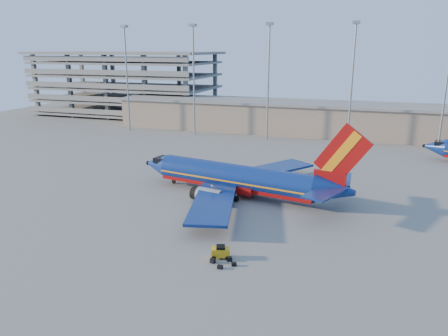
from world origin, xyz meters
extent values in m
plane|color=slate|center=(0.00, 0.00, 0.00)|extent=(220.00, 220.00, 0.00)
cube|color=#88745E|center=(10.00, 58.00, 4.00)|extent=(120.00, 15.00, 8.00)
cube|color=slate|center=(10.00, 58.00, 8.20)|extent=(122.00, 16.00, 0.60)
cube|color=slate|center=(-62.00, 74.00, 1.00)|extent=(60.00, 30.00, 0.70)
cube|color=slate|center=(-62.00, 74.00, 5.20)|extent=(60.00, 30.00, 0.70)
cube|color=slate|center=(-62.00, 74.00, 9.40)|extent=(60.00, 30.00, 0.70)
cube|color=slate|center=(-62.00, 74.00, 13.60)|extent=(60.00, 30.00, 0.70)
cube|color=slate|center=(-62.00, 74.00, 17.80)|extent=(60.00, 30.00, 0.70)
cube|color=slate|center=(-62.00, 74.00, 21.00)|extent=(62.00, 32.00, 0.80)
cube|color=slate|center=(-62.00, 87.00, 10.50)|extent=(1.20, 1.20, 21.00)
cylinder|color=gray|center=(-45.00, 46.00, 14.00)|extent=(0.44, 0.44, 28.00)
cube|color=gray|center=(-45.00, 46.00, 28.30)|extent=(1.60, 1.60, 0.70)
cylinder|color=gray|center=(-25.00, 46.00, 14.00)|extent=(0.44, 0.44, 28.00)
cube|color=gray|center=(-25.00, 46.00, 28.30)|extent=(1.60, 1.60, 0.70)
cylinder|color=gray|center=(-5.00, 46.00, 14.00)|extent=(0.44, 0.44, 28.00)
cube|color=gray|center=(-5.00, 46.00, 28.30)|extent=(1.60, 1.60, 0.70)
cylinder|color=gray|center=(15.00, 46.00, 14.00)|extent=(0.44, 0.44, 28.00)
cube|color=gray|center=(15.00, 46.00, 28.30)|extent=(1.60, 1.60, 0.70)
cylinder|color=gray|center=(35.00, 46.00, 14.00)|extent=(0.44, 0.44, 28.00)
cylinder|color=navy|center=(0.38, 1.85, 2.96)|extent=(26.63, 8.76, 4.06)
cube|color=maroon|center=(0.38, 1.85, 1.92)|extent=(26.49, 8.01, 1.43)
cube|color=orange|center=(0.38, 1.85, 2.69)|extent=(26.64, 8.80, 0.24)
cone|color=navy|center=(-14.84, 4.65, 2.96)|extent=(5.27, 4.83, 4.06)
cube|color=black|center=(-13.44, 4.39, 4.00)|extent=(3.11, 3.28, 0.88)
cone|color=navy|center=(16.13, -1.05, 3.35)|extent=(6.35, 5.03, 4.06)
cube|color=maroon|center=(15.27, -0.89, 4.83)|extent=(4.64, 1.43, 2.41)
cube|color=maroon|center=(16.78, -1.17, 8.67)|extent=(7.98, 1.80, 8.75)
cube|color=orange|center=(16.56, -1.13, 8.67)|extent=(5.35, 1.42, 6.87)
cube|color=navy|center=(16.37, 2.70, 3.95)|extent=(3.48, 7.11, 0.24)
cube|color=navy|center=(15.02, -4.64, 3.95)|extent=(5.72, 7.75, 0.24)
cube|color=navy|center=(3.74, 11.05, 1.97)|extent=(14.14, 17.13, 0.38)
cube|color=navy|center=(0.25, -7.95, 1.97)|extent=(9.32, 17.82, 0.38)
cube|color=maroon|center=(0.91, 1.75, 1.48)|extent=(7.25, 5.40, 1.10)
cylinder|color=gray|center=(0.11, 7.70, 1.26)|extent=(4.30, 2.98, 2.30)
cylinder|color=gray|center=(-1.95, -3.52, 1.26)|extent=(4.30, 2.98, 2.30)
cylinder|color=gray|center=(-11.49, 4.03, 0.60)|extent=(0.31, 0.31, 1.21)
cylinder|color=black|center=(-11.49, 4.03, 0.35)|extent=(0.74, 0.40, 0.70)
cylinder|color=black|center=(2.51, 4.36, 0.46)|extent=(1.02, 0.76, 0.92)
cylinder|color=black|center=(1.48, -1.26, 0.46)|extent=(1.02, 0.76, 0.92)
cone|color=navy|center=(32.98, 36.87, 2.76)|extent=(5.04, 4.66, 3.78)
cube|color=black|center=(34.27, 36.57, 3.73)|extent=(2.99, 3.15, 0.82)
cube|color=gold|center=(5.44, -19.64, 0.72)|extent=(2.28, 1.75, 0.96)
cube|color=black|center=(5.44, -19.64, 1.30)|extent=(1.26, 1.31, 0.34)
cylinder|color=black|center=(4.54, -19.39, 0.25)|extent=(0.53, 0.33, 0.50)
cylinder|color=black|center=(4.89, -20.39, 0.25)|extent=(0.53, 0.33, 0.50)
cylinder|color=black|center=(5.99, -18.88, 0.25)|extent=(0.53, 0.33, 0.50)
cylinder|color=black|center=(6.34, -19.88, 0.25)|extent=(0.53, 0.33, 0.50)
cube|color=black|center=(5.00, -21.01, 0.26)|extent=(0.60, 0.53, 0.52)
cube|color=black|center=(7.41, -20.92, 0.20)|extent=(0.65, 0.58, 0.39)
cube|color=black|center=(6.19, -21.97, 0.19)|extent=(0.59, 0.43, 0.38)
cube|color=black|center=(4.97, -20.95, 0.18)|extent=(0.67, 0.52, 0.36)
cube|color=black|center=(6.64, -20.05, 0.25)|extent=(0.65, 0.52, 0.49)
camera|label=1|loc=(20.21, -61.64, 22.82)|focal=35.00mm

